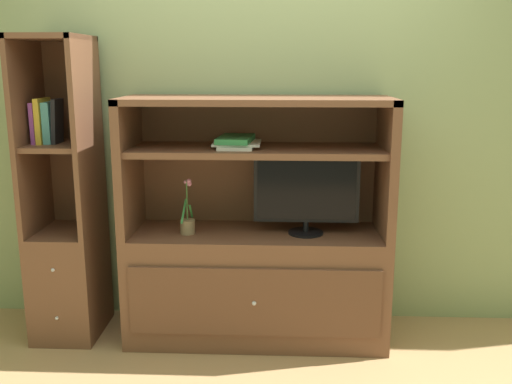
{
  "coord_description": "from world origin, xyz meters",
  "views": [
    {
      "loc": [
        0.14,
        -2.8,
        1.62
      ],
      "look_at": [
        0.0,
        0.35,
        0.9
      ],
      "focal_mm": 39.99,
      "sensor_mm": 36.0,
      "label": 1
    }
  ],
  "objects_px": {
    "magazine_stack": "(236,142)",
    "bookshelf_tall": "(67,237)",
    "upright_book_row": "(47,122)",
    "media_console": "(256,260)",
    "potted_plant": "(188,222)",
    "tv_monitor": "(306,193)"
  },
  "relations": [
    {
      "from": "upright_book_row",
      "to": "media_console",
      "type": "bearing_deg",
      "value": 0.22
    },
    {
      "from": "media_console",
      "to": "bookshelf_tall",
      "type": "bearing_deg",
      "value": 179.76
    },
    {
      "from": "potted_plant",
      "to": "tv_monitor",
      "type": "bearing_deg",
      "value": 2.48
    },
    {
      "from": "potted_plant",
      "to": "magazine_stack",
      "type": "xyz_separation_m",
      "value": [
        0.28,
        0.05,
        0.46
      ]
    },
    {
      "from": "upright_book_row",
      "to": "potted_plant",
      "type": "bearing_deg",
      "value": -3.85
    },
    {
      "from": "potted_plant",
      "to": "media_console",
      "type": "bearing_deg",
      "value": 8.45
    },
    {
      "from": "tv_monitor",
      "to": "potted_plant",
      "type": "distance_m",
      "value": 0.7
    },
    {
      "from": "media_console",
      "to": "magazine_stack",
      "type": "relative_size",
      "value": 4.73
    },
    {
      "from": "media_console",
      "to": "potted_plant",
      "type": "distance_m",
      "value": 0.47
    },
    {
      "from": "magazine_stack",
      "to": "potted_plant",
      "type": "bearing_deg",
      "value": -169.02
    },
    {
      "from": "potted_plant",
      "to": "bookshelf_tall",
      "type": "relative_size",
      "value": 0.18
    },
    {
      "from": "magazine_stack",
      "to": "bookshelf_tall",
      "type": "height_order",
      "value": "bookshelf_tall"
    },
    {
      "from": "media_console",
      "to": "upright_book_row",
      "type": "height_order",
      "value": "media_console"
    },
    {
      "from": "bookshelf_tall",
      "to": "upright_book_row",
      "type": "relative_size",
      "value": 6.88
    },
    {
      "from": "media_console",
      "to": "tv_monitor",
      "type": "relative_size",
      "value": 2.52
    },
    {
      "from": "media_console",
      "to": "upright_book_row",
      "type": "bearing_deg",
      "value": -179.78
    },
    {
      "from": "tv_monitor",
      "to": "potted_plant",
      "type": "relative_size",
      "value": 1.84
    },
    {
      "from": "media_console",
      "to": "potted_plant",
      "type": "height_order",
      "value": "media_console"
    },
    {
      "from": "potted_plant",
      "to": "upright_book_row",
      "type": "bearing_deg",
      "value": 176.15
    },
    {
      "from": "tv_monitor",
      "to": "magazine_stack",
      "type": "relative_size",
      "value": 1.87
    },
    {
      "from": "tv_monitor",
      "to": "magazine_stack",
      "type": "height_order",
      "value": "magazine_stack"
    },
    {
      "from": "bookshelf_tall",
      "to": "upright_book_row",
      "type": "xyz_separation_m",
      "value": [
        -0.07,
        -0.01,
        0.69
      ]
    }
  ]
}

